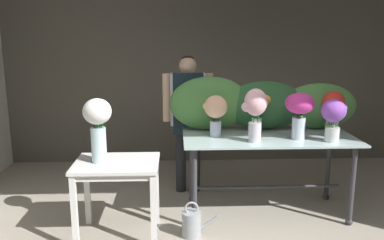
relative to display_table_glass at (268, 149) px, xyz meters
name	(u,v)px	position (x,y,z in m)	size (l,w,h in m)	color
ground_plane	(222,204)	(-0.43, 0.22, -0.70)	(7.75, 7.75, 0.00)	#9E9384
wall_back	(211,61)	(-0.43, 1.88, 0.78)	(5.96, 0.12, 2.95)	#5B564C
display_table_glass	(268,149)	(0.00, 0.00, 0.00)	(1.74, 0.83, 0.84)	#AFCAC9
side_table_white	(117,172)	(-1.48, -0.43, -0.07)	(0.76, 0.59, 0.73)	white
florist	(188,110)	(-0.80, 0.63, 0.30)	(0.58, 0.24, 1.62)	#232328
foliage_backdrop	(259,105)	(-0.05, 0.29, 0.41)	(2.03, 0.30, 0.58)	#477F3D
vase_magenta_ranunculus	(299,110)	(0.26, -0.13, 0.44)	(0.28, 0.28, 0.46)	silver
vase_blush_tulips	(255,110)	(-0.19, -0.22, 0.46)	(0.25, 0.22, 0.52)	silver
vase_violet_dahlias	(333,116)	(0.56, -0.23, 0.40)	(0.25, 0.23, 0.41)	silver
vase_peach_stock	(216,111)	(-0.54, 0.01, 0.40)	(0.25, 0.23, 0.42)	silver
vase_sunset_hydrangea	(258,107)	(-0.10, 0.12, 0.43)	(0.26, 0.24, 0.42)	silver
vase_scarlet_anemones	(333,109)	(0.70, 0.11, 0.40)	(0.23, 0.23, 0.44)	silver
vase_white_roses_tall	(98,124)	(-1.64, -0.43, 0.38)	(0.26, 0.25, 0.58)	silver
watering_can	(192,223)	(-0.80, -0.48, -0.57)	(0.35, 0.18, 0.34)	#999EA3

